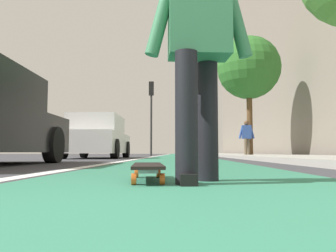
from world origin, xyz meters
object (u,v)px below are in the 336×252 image
at_px(parked_car_mid, 98,138).
at_px(pedestrian_distant, 247,136).
at_px(skater_person, 198,40).
at_px(street_tree_mid, 249,68).
at_px(traffic_light, 151,105).
at_px(skateboard, 148,167).

distance_m(parked_car_mid, pedestrian_distant, 6.17).
bearing_deg(skater_person, parked_car_mid, 17.17).
bearing_deg(parked_car_mid, skater_person, -162.83).
relative_size(skater_person, parked_car_mid, 0.38).
bearing_deg(pedestrian_distant, street_tree_mid, -33.61).
height_order(parked_car_mid, pedestrian_distant, pedestrian_distant).
xyz_separation_m(skater_person, traffic_light, (17.70, 1.79, 2.07)).
distance_m(traffic_light, street_tree_mid, 7.08).
relative_size(skateboard, skater_person, 0.52).
relative_size(street_tree_mid, pedestrian_distant, 3.39).
bearing_deg(traffic_light, street_tree_mid, -138.59).
relative_size(skateboard, pedestrian_distant, 0.56).
bearing_deg(parked_car_mid, skateboard, -164.48).
xyz_separation_m(skater_person, pedestrian_distant, (12.14, -2.67, -0.06)).
bearing_deg(skateboard, parked_car_mid, 15.52).
bearing_deg(skater_person, traffic_light, 5.76).
xyz_separation_m(skateboard, traffic_light, (17.55, 1.44, 2.91)).
bearing_deg(street_tree_mid, parked_car_mid, 114.96).
relative_size(skateboard, traffic_light, 0.20).
bearing_deg(traffic_light, skateboard, -175.31).
xyz_separation_m(skateboard, pedestrian_distant, (11.99, -3.01, 0.78)).
bearing_deg(skater_person, skateboard, 66.59).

